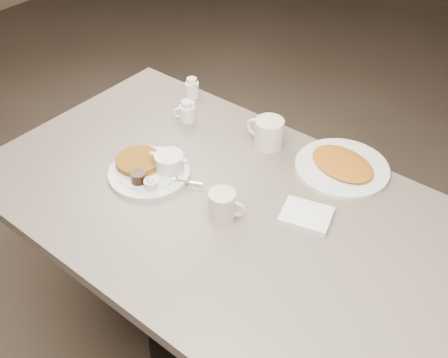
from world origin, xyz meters
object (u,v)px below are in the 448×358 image
Objects in this scene: main_plate at (151,168)px; creamer_left at (187,112)px; hash_plate at (342,166)px; diner_table at (220,239)px; coffee_mug_near at (223,205)px; creamer_right at (192,88)px; coffee_mug_far at (268,133)px.

main_plate is 4.27× the size of creamer_left.
hash_plate is (0.58, 0.10, -0.02)m from creamer_left.
diner_table is 0.23m from coffee_mug_near.
creamer_right is at bearing 124.85° from creamer_left.
hash_plate is (0.67, -0.03, -0.02)m from creamer_right.
hash_plate is at bearing 40.59° from main_plate.
diner_table is at bearing 8.82° from main_plate.
creamer_right is at bearing 177.19° from hash_plate.
main_plate is at bearing 177.82° from coffee_mug_near.
creamer_right is (-0.09, 0.13, 0.00)m from creamer_left.
creamer_left and creamer_right have the same top height.
coffee_mug_near is at bearing -2.18° from main_plate.
creamer_left reaches higher than diner_table.
coffee_mug_far is (-0.10, 0.37, 0.00)m from coffee_mug_near.
coffee_mug_far reaches higher than main_plate.
coffee_mug_near is (0.30, -0.01, 0.02)m from main_plate.
coffee_mug_near is 0.44m from hash_plate.
coffee_mug_far is at bearing -10.35° from creamer_right.
creamer_right is (-0.51, 0.44, -0.01)m from coffee_mug_near.
creamer_right is (-0.45, 0.39, 0.21)m from diner_table.
main_plate is 0.32m from creamer_left.
creamer_left is 0.16m from creamer_right.
main_plate is 0.61m from hash_plate.
coffee_mug_far is 0.41m from creamer_right.
creamer_right is (-0.21, 0.43, 0.01)m from main_plate.
creamer_right is at bearing 138.99° from coffee_mug_near.
coffee_mug_near reaches higher than creamer_left.
main_plate is 2.85× the size of coffee_mug_near.
diner_table is 4.12× the size of hash_plate.
hash_plate is at bearing 9.91° from creamer_left.
coffee_mug_far reaches higher than creamer_right.
coffee_mug_far is at bearing 60.73° from main_plate.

